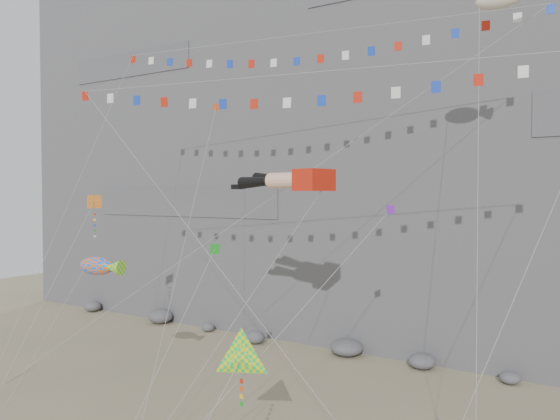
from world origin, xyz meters
name	(u,v)px	position (x,y,z in m)	size (l,w,h in m)	color
cliff	(411,71)	(0.00, 32.00, 25.00)	(80.00, 28.00, 50.00)	slate
talus_boulders	(347,348)	(0.00, 17.00, 0.60)	(60.00, 3.00, 1.20)	slate
legs_kite	(289,181)	(2.06, 4.73, 13.49)	(6.86, 15.44, 19.12)	red
flag_banner_upper	(308,34)	(0.85, 9.15, 22.99)	(30.15, 14.44, 30.70)	red
flag_banner_lower	(304,73)	(4.12, 2.84, 18.95)	(27.74, 7.37, 21.42)	red
harlequin_kite	(94,202)	(-13.24, 3.69, 12.14)	(2.44, 7.67, 13.86)	red
fish_windsock	(97,266)	(-7.96, -0.45, 8.51)	(7.05, 3.61, 10.24)	#FF5C0D
delta_kite	(241,359)	(4.29, -2.96, 5.65)	(2.58, 5.56, 7.83)	yellow
blimp_windsock	(499,1)	(12.38, 9.28, 23.03)	(3.65, 12.30, 25.87)	beige
small_kite_a	(214,115)	(-6.03, 8.12, 18.22)	(6.56, 14.37, 24.04)	#DE4912
small_kite_b	(386,215)	(7.70, 5.14, 11.65)	(7.80, 11.03, 17.38)	purple
small_kite_c	(214,252)	(-0.04, 0.56, 9.70)	(1.26, 9.28, 13.07)	#17971D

